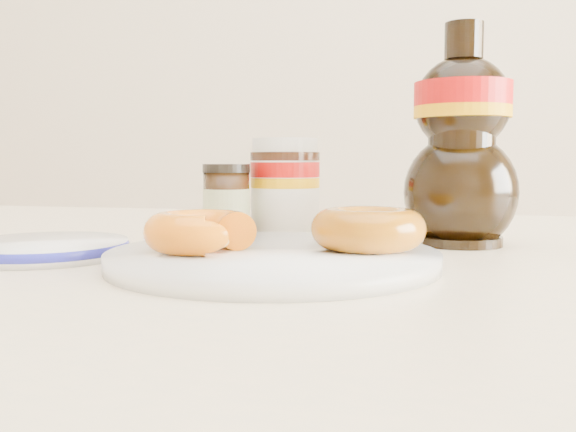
% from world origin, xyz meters
% --- Properties ---
extents(dining_table, '(1.40, 0.90, 0.75)m').
position_xyz_m(dining_table, '(0.00, 0.10, 0.67)').
color(dining_table, beige).
rests_on(dining_table, ground).
extents(plate, '(0.26, 0.26, 0.01)m').
position_xyz_m(plate, '(0.01, 0.02, 0.76)').
color(plate, white).
rests_on(plate, dining_table).
extents(donut_bitten, '(0.11, 0.11, 0.03)m').
position_xyz_m(donut_bitten, '(-0.05, 0.00, 0.78)').
color(donut_bitten, orange).
rests_on(donut_bitten, plate).
extents(donut_whole, '(0.12, 0.12, 0.03)m').
position_xyz_m(donut_whole, '(0.08, 0.05, 0.78)').
color(donut_whole, '#8C4D09').
rests_on(donut_whole, plate).
extents(nutella_jar, '(0.07, 0.07, 0.11)m').
position_xyz_m(nutella_jar, '(-0.03, 0.22, 0.81)').
color(nutella_jar, white).
rests_on(nutella_jar, dining_table).
extents(syrup_bottle, '(0.13, 0.12, 0.21)m').
position_xyz_m(syrup_bottle, '(0.15, 0.18, 0.86)').
color(syrup_bottle, black).
rests_on(syrup_bottle, dining_table).
extents(dark_jar, '(0.05, 0.05, 0.08)m').
position_xyz_m(dark_jar, '(-0.08, 0.17, 0.79)').
color(dark_jar, black).
rests_on(dark_jar, dining_table).
extents(blue_rim_saucer, '(0.14, 0.14, 0.01)m').
position_xyz_m(blue_rim_saucer, '(-0.19, 0.02, 0.76)').
color(blue_rim_saucer, white).
rests_on(blue_rim_saucer, dining_table).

